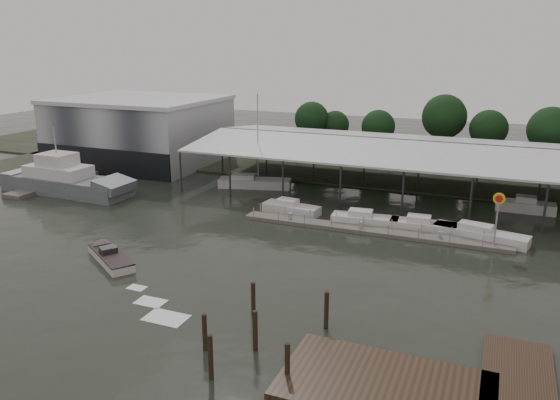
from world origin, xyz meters
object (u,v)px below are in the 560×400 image
at_px(shell_fuel_sign, 498,210).
at_px(white_sailboat, 254,183).
at_px(speedboat_underway, 109,256).
at_px(grey_trawler, 67,181).

bearing_deg(shell_fuel_sign, white_sailboat, 158.93).
height_order(white_sailboat, speedboat_underway, white_sailboat).
relative_size(shell_fuel_sign, grey_trawler, 0.29).
height_order(shell_fuel_sign, speedboat_underway, shell_fuel_sign).
xyz_separation_m(shell_fuel_sign, speedboat_underway, (-32.37, -16.32, -3.53)).
bearing_deg(white_sailboat, speedboat_underway, -108.00).
distance_m(shell_fuel_sign, speedboat_underway, 36.43).
relative_size(shell_fuel_sign, speedboat_underway, 0.33).
bearing_deg(grey_trawler, shell_fuel_sign, 1.26).
xyz_separation_m(grey_trawler, speedboat_underway, (20.08, -16.43, -1.19)).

